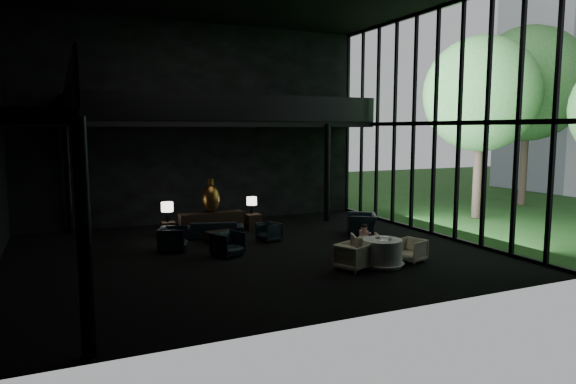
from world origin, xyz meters
name	(u,v)px	position (x,y,z in m)	size (l,w,h in m)	color
floor	(252,253)	(0.00, 0.00, 0.00)	(14.00, 12.00, 0.02)	black
wall_back	(200,124)	(0.00, 6.00, 4.00)	(14.00, 0.04, 8.00)	black
wall_front	(358,119)	(0.00, -6.00, 4.00)	(14.00, 0.04, 8.00)	black
curtain_wall	(435,123)	(6.95, 0.00, 4.00)	(0.20, 12.00, 8.00)	black
mezzanine_left	(26,121)	(-6.00, 0.00, 4.00)	(2.00, 12.00, 0.25)	black
mezzanine_back	(231,124)	(1.00, 5.00, 4.00)	(12.00, 2.00, 0.25)	black
railing_left	(68,98)	(-5.00, 0.00, 4.60)	(0.06, 12.00, 1.00)	black
railing_back	(239,107)	(1.00, 4.00, 4.60)	(12.00, 0.06, 1.00)	black
column_sw	(84,240)	(-5.00, -5.70, 2.00)	(0.24, 0.24, 4.00)	black
column_nw	(68,179)	(-5.00, 5.70, 2.00)	(0.24, 0.24, 4.00)	black
column_ne	(327,173)	(4.80, 4.00, 2.00)	(0.24, 0.24, 4.00)	black
tree_near	(481,94)	(11.00, 2.00, 5.23)	(4.80, 4.80, 7.65)	#382D23
tree_far	(528,84)	(16.00, 4.00, 5.99)	(5.60, 5.60, 8.80)	#382D23
console	(212,223)	(-0.26, 3.56, 0.38)	(2.36, 0.54, 0.75)	black
bronze_urn	(211,198)	(-0.26, 3.60, 1.28)	(0.66, 0.66, 1.23)	olive
side_table_left	(168,229)	(-1.86, 3.54, 0.26)	(0.47, 0.47, 0.52)	black
table_lamp_left	(167,208)	(-1.86, 3.59, 1.02)	(0.42, 0.42, 0.70)	black
side_table_right	(253,222)	(1.34, 3.47, 0.30)	(0.54, 0.54, 0.59)	black
table_lamp_right	(252,202)	(1.34, 3.62, 1.05)	(0.38, 0.38, 0.64)	black
sofa	(214,226)	(-0.43, 2.66, 0.40)	(2.04, 0.60, 0.80)	black
lounge_armchair_west	(173,237)	(-2.16, 1.23, 0.46)	(0.89, 0.83, 0.92)	black
lounge_armchair_east	(269,232)	(1.12, 1.35, 0.31)	(0.61, 0.57, 0.62)	black
lounge_armchair_south	(228,242)	(-0.79, -0.06, 0.42)	(0.81, 0.76, 0.84)	black
window_armchair	(362,220)	(4.62, 1.01, 0.54)	(1.23, 0.80, 1.08)	black
coffee_table	(223,238)	(-0.44, 1.61, 0.20)	(0.90, 0.90, 0.40)	black
dining_table	(382,254)	(2.80, -2.89, 0.33)	(1.25, 1.25, 0.75)	white
dining_chair_north	(366,245)	(2.84, -2.01, 0.42)	(0.81, 0.76, 0.83)	tan
dining_chair_east	(411,250)	(3.84, -2.84, 0.34)	(0.66, 0.62, 0.68)	tan
dining_chair_west	(352,255)	(1.85, -2.88, 0.40)	(0.79, 0.74, 0.81)	tan
child	(364,234)	(2.83, -1.91, 0.73)	(0.26, 0.26, 0.57)	pink
plate_a	(382,241)	(2.68, -3.05, 0.76)	(0.23, 0.23, 0.01)	white
plate_b	(386,237)	(3.06, -2.67, 0.76)	(0.22, 0.22, 0.02)	white
saucer	(394,239)	(3.08, -3.04, 0.76)	(0.14, 0.14, 0.01)	white
coffee_cup	(391,238)	(3.00, -3.00, 0.79)	(0.07, 0.07, 0.05)	white
cereal_bowl	(378,237)	(2.76, -2.73, 0.79)	(0.16, 0.16, 0.08)	white
cream_pot	(390,239)	(2.89, -3.10, 0.78)	(0.06, 0.06, 0.07)	#99999E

